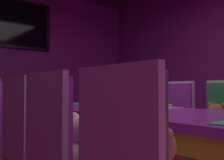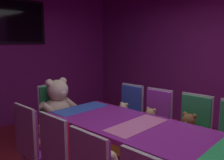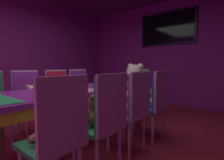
% 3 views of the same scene
% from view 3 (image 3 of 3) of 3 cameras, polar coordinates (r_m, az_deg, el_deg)
% --- Properties ---
extents(ground_plane, '(7.90, 7.90, 0.00)m').
position_cam_3_polar(ground_plane, '(2.61, -12.17, -19.23)').
color(ground_plane, maroon).
extents(wall_back, '(5.20, 0.12, 2.80)m').
position_cam_3_polar(wall_back, '(5.04, 17.88, 8.36)').
color(wall_back, '#721E72').
rests_on(wall_back, ground_plane).
extents(wall_left, '(0.12, 6.40, 2.80)m').
position_cam_3_polar(wall_left, '(4.74, -32.44, 8.13)').
color(wall_left, '#721E72').
rests_on(wall_left, ground_plane).
extents(banquet_table, '(0.90, 2.27, 0.75)m').
position_cam_3_polar(banquet_table, '(2.42, -12.43, -4.95)').
color(banquet_table, purple).
rests_on(banquet_table, ground_plane).
extents(chair_left_1, '(0.42, 0.41, 0.98)m').
position_cam_3_polar(chair_left_1, '(3.02, -25.86, -4.51)').
color(chair_left_1, purple).
rests_on(chair_left_1, ground_plane).
extents(teddy_left_1, '(0.26, 0.33, 0.31)m').
position_cam_3_polar(teddy_left_1, '(2.89, -24.67, -4.95)').
color(teddy_left_1, beige).
rests_on(teddy_left_1, chair_left_1).
extents(chair_left_2, '(0.42, 0.41, 0.98)m').
position_cam_3_polar(chair_left_2, '(3.24, -17.03, -3.66)').
color(chair_left_2, red).
rests_on(chair_left_2, ground_plane).
extents(chair_left_3, '(0.42, 0.41, 0.98)m').
position_cam_3_polar(chair_left_3, '(3.55, -10.33, -2.82)').
color(chair_left_3, purple).
rests_on(chair_left_3, ground_plane).
extents(teddy_left_3, '(0.21, 0.28, 0.26)m').
position_cam_3_polar(teddy_left_3, '(3.45, -8.81, -3.46)').
color(teddy_left_3, tan).
rests_on(teddy_left_3, chair_left_3).
extents(chair_right_0, '(0.42, 0.41, 0.98)m').
position_cam_3_polar(chair_right_0, '(1.36, -17.12, -15.07)').
color(chair_right_0, '#268C4C').
rests_on(chair_right_0, ground_plane).
extents(teddy_right_0, '(0.22, 0.28, 0.26)m').
position_cam_3_polar(teddy_right_0, '(1.49, -20.19, -14.48)').
color(teddy_right_0, tan).
rests_on(teddy_right_0, chair_right_0).
extents(chair_right_1, '(0.42, 0.41, 0.98)m').
position_cam_3_polar(chair_right_1, '(1.66, -1.89, -11.29)').
color(chair_right_1, '#268C4C').
rests_on(chair_right_1, ground_plane).
extents(teddy_right_1, '(0.27, 0.34, 0.32)m').
position_cam_3_polar(teddy_right_1, '(1.76, -5.51, -10.38)').
color(teddy_right_1, brown).
rests_on(teddy_right_1, chair_right_1).
extents(chair_right_2, '(0.42, 0.41, 0.98)m').
position_cam_3_polar(chair_right_2, '(2.10, 7.54, -7.95)').
color(chair_right_2, purple).
rests_on(chair_right_2, ground_plane).
extents(teddy_right_2, '(0.24, 0.31, 0.29)m').
position_cam_3_polar(teddy_right_2, '(2.18, 4.30, -7.83)').
color(teddy_right_2, tan).
rests_on(teddy_right_2, chair_right_2).
extents(chair_right_3, '(0.42, 0.41, 0.98)m').
position_cam_3_polar(chair_right_3, '(2.53, 14.34, -5.89)').
color(chair_right_3, '#2D47B2').
rests_on(chair_right_3, ground_plane).
extents(teddy_right_3, '(0.22, 0.29, 0.27)m').
position_cam_3_polar(teddy_right_3, '(2.60, 11.47, -6.06)').
color(teddy_right_3, beige).
rests_on(teddy_right_3, chair_right_3).
extents(throne_chair, '(0.41, 0.42, 0.98)m').
position_cam_3_polar(throne_chair, '(3.69, 8.66, -2.51)').
color(throne_chair, '#268C4C').
rests_on(throne_chair, ground_plane).
extents(king_teddy_bear, '(0.68, 0.53, 0.64)m').
position_cam_3_polar(king_teddy_bear, '(3.53, 7.27, -0.60)').
color(king_teddy_bear, beige).
rests_on(king_teddy_bear, throne_chair).
extents(wall_tv, '(1.50, 0.06, 0.87)m').
position_cam_3_polar(wall_tv, '(5.04, 17.66, 15.83)').
color(wall_tv, black).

